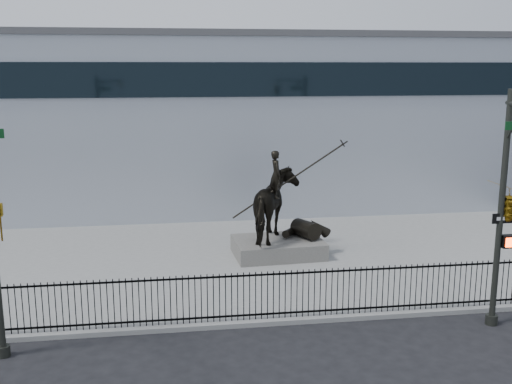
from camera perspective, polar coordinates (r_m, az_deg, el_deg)
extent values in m
plane|color=black|center=(17.35, 0.65, -14.13)|extent=(120.00, 120.00, 0.00)
cube|color=gray|center=(23.76, -2.01, -6.61)|extent=(30.00, 12.00, 0.15)
cube|color=#B5BCC5|center=(35.62, -4.40, 6.84)|extent=(44.00, 14.00, 9.00)
cube|color=black|center=(18.35, 0.03, -11.59)|extent=(22.00, 0.05, 0.05)
cube|color=black|center=(17.89, 0.03, -7.92)|extent=(22.00, 0.05, 0.05)
cube|color=black|center=(18.12, 0.03, -9.85)|extent=(22.00, 0.03, 1.50)
cube|color=#595551|center=(24.16, 2.12, -5.29)|extent=(3.63, 2.60, 0.65)
imported|color=black|center=(23.71, 2.15, -1.33)|extent=(2.52, 2.90, 2.78)
imported|color=black|center=(23.43, 1.91, 1.69)|extent=(0.49, 0.71, 1.88)
cylinder|color=black|center=(23.60, 3.07, 1.05)|extent=(4.47, 0.33, 2.83)
cylinder|color=#272924|center=(17.88, -22.93, -13.78)|extent=(0.36, 0.36, 0.30)
imported|color=#B18213|center=(16.65, -23.17, -2.67)|extent=(0.16, 0.20, 1.00)
cylinder|color=#272924|center=(19.71, 21.51, -11.23)|extent=(0.36, 0.36, 0.30)
cylinder|color=#272924|center=(18.70, 22.29, -1.72)|extent=(0.18, 0.18, 7.00)
imported|color=#B18213|center=(18.77, 22.91, -1.09)|extent=(0.53, 2.48, 1.00)
cube|color=black|center=(19.02, 22.88, -4.35)|extent=(0.38, 0.22, 0.38)
cube|color=#FF2D05|center=(18.92, 23.07, -4.45)|extent=(0.28, 0.02, 0.28)
cube|color=black|center=(18.80, 22.84, -2.32)|extent=(0.95, 0.03, 0.30)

